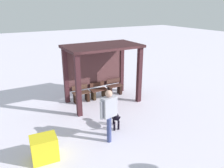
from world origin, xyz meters
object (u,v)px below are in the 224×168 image
at_px(bus_shelter, 100,60).
at_px(grit_bin, 44,148).
at_px(bench_center_inside, 99,92).
at_px(dog, 113,115).
at_px(bench_left_inside, 81,95).
at_px(bench_right_inside, 115,88).
at_px(person_walking, 109,111).

bearing_deg(bus_shelter, grit_bin, -137.73).
height_order(bench_center_inside, dog, bench_center_inside).
bearing_deg(bench_center_inside, bench_left_inside, 180.00).
relative_size(bench_left_inside, grit_bin, 1.06).
bearing_deg(bench_right_inside, bench_center_inside, 179.88).
bearing_deg(bus_shelter, bench_center_inside, 90.00).
height_order(bench_right_inside, person_walking, person_walking).
distance_m(bench_center_inside, bench_right_inside, 0.85).
bearing_deg(grit_bin, person_walking, 0.22).
bearing_deg(dog, bench_center_inside, 75.36).
relative_size(person_walking, grit_bin, 2.38).
distance_m(bench_right_inside, grit_bin, 5.10).
distance_m(bench_left_inside, grit_bin, 3.91).
height_order(bench_left_inside, grit_bin, bench_left_inside).
distance_m(bench_center_inside, grit_bin, 4.46).
bearing_deg(person_walking, grit_bin, -179.78).
distance_m(bench_center_inside, dog, 2.63).
relative_size(bench_left_inside, dog, 0.78).
height_order(bench_center_inside, bench_right_inside, bench_right_inside).
height_order(bus_shelter, person_walking, bus_shelter).
bearing_deg(person_walking, bench_left_inside, 84.40).
height_order(bus_shelter, grit_bin, bus_shelter).
bearing_deg(person_walking, bench_right_inside, 57.39).
relative_size(bus_shelter, person_walking, 1.87).
height_order(bench_right_inside, grit_bin, bench_right_inside).
bearing_deg(bench_right_inside, dog, -120.73).
relative_size(bench_right_inside, dog, 0.80).
relative_size(bus_shelter, bench_left_inside, 4.18).
bearing_deg(grit_bin, dog, 13.23).
xyz_separation_m(bench_left_inside, bench_right_inside, (1.69, -0.00, 0.02)).
xyz_separation_m(person_walking, grit_bin, (-2.03, -0.01, -0.64)).
height_order(bench_left_inside, bench_center_inside, bench_left_inside).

